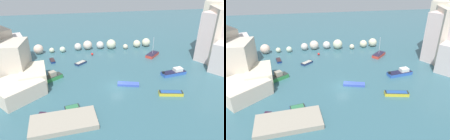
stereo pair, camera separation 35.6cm
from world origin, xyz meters
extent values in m
plane|color=#35606C|center=(0.00, 0.00, 0.00)|extent=(160.00, 160.00, 0.00)
cube|color=beige|center=(-18.53, -0.13, 1.47)|extent=(10.54, 10.51, 2.94)
cube|color=beige|center=(-22.06, 16.43, 2.70)|extent=(4.83, 6.13, 5.40)
cube|color=beige|center=(-16.27, 4.15, 1.66)|extent=(5.98, 8.32, 3.33)
cube|color=beige|center=(-21.78, 6.69, 4.14)|extent=(9.11, 7.52, 8.28)
cube|color=beige|center=(-23.55, 15.80, 3.35)|extent=(8.85, 8.06, 6.69)
cube|color=beige|center=(29.28, 12.12, 7.04)|extent=(8.81, 9.03, 14.08)
cube|color=beige|center=(26.45, 7.36, 6.07)|extent=(9.02, 9.63, 12.14)
sphere|color=beige|center=(-17.55, 21.35, 1.31)|extent=(2.63, 2.63, 2.63)
sphere|color=beige|center=(-14.11, 21.59, 0.69)|extent=(1.39, 1.39, 1.39)
sphere|color=beige|center=(-11.14, 21.34, 0.81)|extent=(1.61, 1.61, 1.61)
sphere|color=beige|center=(-6.80, 22.26, 1.02)|extent=(2.04, 2.04, 2.04)
sphere|color=beige|center=(-3.98, 22.41, 1.29)|extent=(2.59, 2.59, 2.59)
sphere|color=beige|center=(-0.36, 22.35, 1.09)|extent=(2.19, 2.19, 2.19)
sphere|color=beige|center=(2.84, 21.66, 1.38)|extent=(2.75, 2.75, 2.75)
sphere|color=beige|center=(6.92, 20.67, 0.72)|extent=(1.44, 1.44, 1.44)
sphere|color=beige|center=(10.63, 21.57, 1.08)|extent=(2.16, 2.16, 2.16)
sphere|color=beige|center=(13.61, 21.80, 1.24)|extent=(2.47, 2.47, 2.47)
cube|color=#9E9484|center=(-10.17, -9.52, 0.41)|extent=(10.20, 5.70, 0.82)
sphere|color=red|center=(-3.18, 17.50, 0.32)|extent=(0.65, 0.65, 0.65)
cube|color=blue|center=(13.32, 2.59, 0.34)|extent=(5.75, 2.65, 0.69)
cube|color=#1A1934|center=(13.32, 2.59, 0.72)|extent=(5.64, 2.60, 0.06)
cube|color=silver|center=(14.35, 2.75, 1.08)|extent=(2.06, 1.61, 0.79)
cube|color=black|center=(10.73, 2.18, 0.94)|extent=(0.43, 0.49, 0.50)
cube|color=navy|center=(-6.57, 12.25, 0.21)|extent=(3.10, 2.93, 0.42)
cube|color=black|center=(-6.57, 12.25, 0.45)|extent=(3.04, 2.88, 0.06)
cube|color=#ADA89E|center=(-6.57, 12.25, 0.46)|extent=(2.63, 2.49, 0.08)
cube|color=gold|center=(9.10, -4.99, 0.32)|extent=(4.57, 2.12, 0.63)
cube|color=#202725|center=(9.10, -4.99, 0.66)|extent=(4.48, 2.08, 0.06)
cube|color=#234C93|center=(9.10, -4.99, 0.67)|extent=(3.88, 1.80, 0.08)
cube|color=#CC3C30|center=(12.68, 13.86, 0.36)|extent=(4.56, 4.53, 0.72)
cube|color=#251D33|center=(12.68, 13.86, 0.75)|extent=(4.47, 4.43, 0.06)
cylinder|color=silver|center=(12.68, 13.86, 2.96)|extent=(0.10, 0.10, 4.49)
cube|color=#348B45|center=(-13.25, 5.04, 0.41)|extent=(5.22, 4.34, 0.81)
cube|color=#2A322E|center=(-13.25, 5.04, 0.84)|extent=(5.11, 4.25, 0.06)
cube|color=#9E937F|center=(-12.75, 5.38, 1.29)|extent=(1.78, 1.77, 0.96)
cube|color=black|center=(-15.24, 3.68, 1.06)|extent=(0.55, 0.57, 0.50)
cube|color=#2E60B2|center=(-8.91, -5.97, 0.20)|extent=(2.67, 1.73, 0.41)
cube|color=black|center=(-8.91, -5.97, 0.44)|extent=(2.61, 1.70, 0.06)
cube|color=#2D7047|center=(-8.91, -5.97, 0.45)|extent=(2.27, 1.47, 0.08)
cube|color=navy|center=(-13.57, 15.07, 0.22)|extent=(1.69, 3.03, 0.45)
cube|color=#302124|center=(-13.57, 15.07, 0.48)|extent=(1.66, 2.97, 0.06)
cube|color=#3C56BD|center=(2.31, -0.06, 0.24)|extent=(4.48, 2.48, 0.48)
cube|color=white|center=(-13.81, -7.77, 0.22)|extent=(1.85, 2.95, 0.45)
cube|color=#2E192D|center=(-13.81, -7.77, 0.48)|extent=(1.81, 2.89, 0.06)
camera|label=1|loc=(-7.58, -34.40, 20.77)|focal=32.75mm
camera|label=2|loc=(-7.23, -34.47, 20.77)|focal=32.75mm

